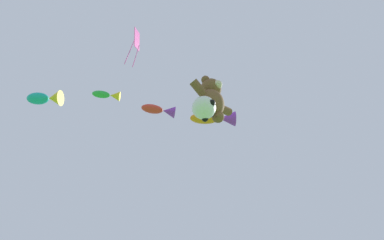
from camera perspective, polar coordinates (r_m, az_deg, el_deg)
The scene contains 7 objects.
teddy_bear_kite at distance 12.06m, azimuth 3.80°, elevation 4.17°, with size 2.29×1.01×2.33m.
soccer_ball_kite at distance 10.79m, azimuth 2.31°, elevation 2.29°, with size 0.95×0.95×0.88m.
fish_kite_tangerine at distance 15.68m, azimuth 4.57°, elevation 0.29°, with size 2.19×2.15×0.79m.
fish_kite_crimson at distance 15.89m, azimuth -6.02°, elevation 1.86°, with size 1.80×1.46×0.64m.
fish_kite_emerald at distance 15.96m, azimuth -15.71°, elevation 4.58°, with size 1.39×1.21×0.50m.
fish_kite_teal at distance 16.08m, azimuth -26.00°, elevation 3.72°, with size 1.63×1.66×0.77m.
diamond_kite at distance 14.98m, azimuth -10.56°, elevation 14.44°, with size 0.98×0.88×3.04m.
Camera 1 is at (-5.08, 0.95, 1.13)m, focal length 28.00 mm.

